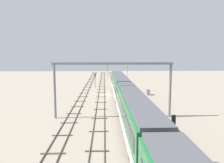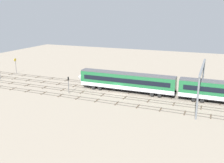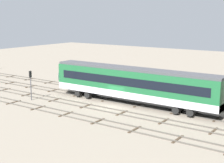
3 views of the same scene
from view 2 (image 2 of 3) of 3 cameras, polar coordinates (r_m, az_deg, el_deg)
The scene contains 9 objects.
ground_plane at distance 62.53m, azimuth 1.11°, elevation -2.76°, with size 151.37×151.37×0.00m, color gray.
track_near_foreground at distance 68.26m, azimuth 3.05°, elevation -1.15°, with size 135.37×2.40×0.16m.
track_with_train at distance 64.41m, azimuth 1.79°, elevation -2.15°, with size 135.37×2.40×0.16m.
track_middle at distance 60.62m, azimuth 0.38°, elevation -3.28°, with size 135.37×2.40×0.16m.
track_second_far at distance 56.89m, azimuth -1.22°, elevation -4.55°, with size 135.37×2.40×0.16m.
overhead_gantry at distance 56.97m, azimuth 19.42°, elevation 1.22°, with size 0.40×18.11×8.47m.
speed_sign_near_foreground at distance 88.78m, azimuth -20.76°, elevation 3.82°, with size 0.14×0.98×4.85m.
signal_light_trackside_departure at distance 63.07m, azimuth -9.72°, elevation -0.22°, with size 0.31×0.32×4.15m.
relay_cabinet at distance 70.32m, azimuth 4.15°, elevation -0.14°, with size 1.48×0.70×1.42m.
Camera 2 is at (-21.29, 55.50, 19.39)m, focal length 40.90 mm.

